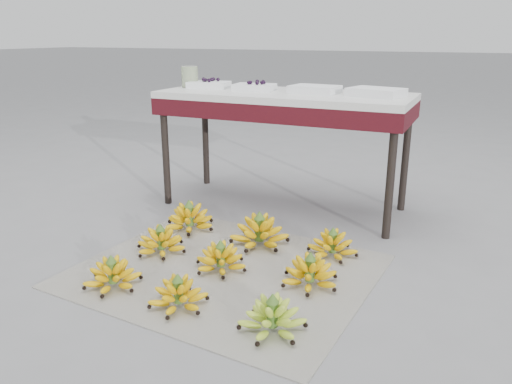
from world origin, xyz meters
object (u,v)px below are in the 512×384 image
at_px(bunch_mid_center, 221,259).
at_px(tray_left, 255,87).
at_px(newspaper_mat, 225,271).
at_px(bunch_front_left, 113,276).
at_px(vendor_table, 284,106).
at_px(glass_jar, 190,77).
at_px(bunch_front_center, 178,295).
at_px(bunch_back_right, 332,246).
at_px(tray_right, 315,89).
at_px(bunch_back_center, 259,233).
at_px(bunch_front_right, 272,318).
at_px(tray_far_left, 209,84).
at_px(bunch_back_left, 190,219).
at_px(bunch_mid_right, 310,273).
at_px(bunch_mid_left, 161,242).
at_px(tray_far_right, 376,92).

xyz_separation_m(bunch_mid_center, tray_left, (-0.27, 0.95, 0.66)).
xyz_separation_m(newspaper_mat, bunch_front_left, (-0.36, -0.33, 0.05)).
relative_size(bunch_front_left, vendor_table, 0.22).
relative_size(vendor_table, glass_jar, 11.20).
bearing_deg(newspaper_mat, bunch_front_center, -93.13).
height_order(bunch_back_right, glass_jar, glass_jar).
xyz_separation_m(bunch_front_left, bunch_mid_center, (0.33, 0.33, -0.00)).
bearing_deg(tray_right, bunch_back_center, -95.00).
xyz_separation_m(bunch_front_right, bunch_mid_center, (-0.40, 0.35, -0.00)).
bearing_deg(tray_far_left, newspaper_mat, -57.60).
bearing_deg(glass_jar, bunch_front_left, -73.30).
height_order(bunch_back_right, tray_far_left, tray_far_left).
bearing_deg(bunch_front_center, bunch_back_right, 40.32).
distance_m(bunch_back_left, bunch_back_center, 0.43).
bearing_deg(bunch_front_left, bunch_mid_right, 1.34).
bearing_deg(newspaper_mat, glass_jar, 127.90).
relative_size(bunch_front_right, tray_far_left, 1.11).
relative_size(newspaper_mat, bunch_front_right, 4.18).
xyz_separation_m(bunch_mid_left, bunch_mid_right, (0.76, -0.02, 0.00)).
distance_m(bunch_back_right, vendor_table, 0.94).
distance_m(bunch_front_center, bunch_front_right, 0.39).
bearing_deg(tray_left, glass_jar, 179.67).
bearing_deg(tray_left, bunch_back_left, -101.42).
bearing_deg(vendor_table, bunch_mid_center, -85.47).
bearing_deg(bunch_back_center, bunch_front_right, -69.85).
xyz_separation_m(bunch_mid_right, bunch_back_right, (0.00, 0.32, -0.00)).
height_order(bunch_mid_center, tray_far_right, tray_far_right).
bearing_deg(bunch_front_left, tray_left, 62.79).
height_order(bunch_front_left, bunch_back_right, same).
relative_size(newspaper_mat, vendor_table, 0.86).
relative_size(bunch_mid_left, tray_far_left, 0.92).
bearing_deg(bunch_front_right, glass_jar, 115.16).
relative_size(bunch_front_right, tray_left, 1.17).
xyz_separation_m(bunch_front_left, tray_right, (0.43, 1.29, 0.66)).
height_order(bunch_front_center, vendor_table, vendor_table).
bearing_deg(tray_far_left, bunch_front_right, -53.05).
relative_size(bunch_front_center, tray_left, 1.15).
height_order(bunch_front_right, vendor_table, vendor_table).
height_order(bunch_mid_right, bunch_back_center, bunch_back_center).
xyz_separation_m(bunch_front_left, bunch_mid_right, (0.74, 0.36, 0.00)).
relative_size(bunch_mid_center, glass_jar, 2.34).
bearing_deg(bunch_back_left, tray_right, 76.03).
distance_m(bunch_front_center, bunch_mid_left, 0.53).
relative_size(tray_left, tray_far_right, 0.81).
bearing_deg(bunch_front_right, tray_far_left, 111.47).
height_order(bunch_front_center, bunch_mid_right, bunch_mid_right).
height_order(bunch_front_center, bunch_front_right, bunch_front_right).
height_order(vendor_table, tray_far_right, tray_far_right).
xyz_separation_m(bunch_front_left, bunch_back_center, (0.38, 0.65, 0.01)).
xyz_separation_m(bunch_front_left, glass_jar, (-0.38, 1.28, 0.70)).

